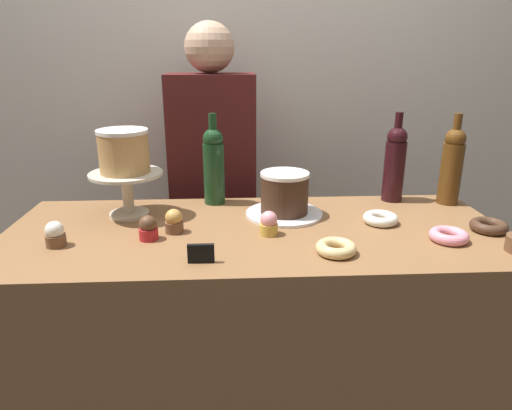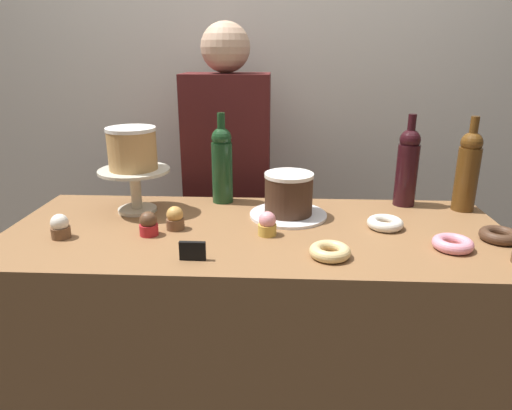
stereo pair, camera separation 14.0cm
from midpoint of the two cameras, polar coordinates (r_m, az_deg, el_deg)
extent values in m
cube|color=silver|center=(2.23, -3.13, 13.84)|extent=(6.00, 0.05, 2.60)
cube|color=brown|center=(1.66, -2.54, -18.58)|extent=(1.56, 0.65, 0.96)
cylinder|color=beige|center=(1.62, -17.89, -1.08)|extent=(0.13, 0.13, 0.01)
cylinder|color=beige|center=(1.60, -18.14, 1.29)|extent=(0.04, 0.04, 0.13)
cylinder|color=beige|center=(1.58, -18.39, 3.67)|extent=(0.24, 0.24, 0.01)
cylinder|color=tan|center=(1.57, -18.64, 6.12)|extent=(0.16, 0.16, 0.13)
cylinder|color=white|center=(1.56, -18.91, 8.65)|extent=(0.16, 0.16, 0.01)
cylinder|color=white|center=(1.55, 0.94, -1.13)|extent=(0.26, 0.26, 0.01)
cylinder|color=#3D2619|center=(1.53, 0.95, 1.29)|extent=(0.16, 0.16, 0.13)
cylinder|color=white|center=(1.51, 0.97, 3.82)|extent=(0.16, 0.16, 0.01)
cylinder|color=#193D1E|center=(1.66, -7.67, 3.86)|extent=(0.08, 0.08, 0.22)
sphere|color=#193D1E|center=(1.63, -7.86, 8.18)|extent=(0.07, 0.07, 0.07)
cylinder|color=#193D1E|center=(1.63, -7.94, 9.94)|extent=(0.03, 0.03, 0.08)
cylinder|color=black|center=(1.73, 14.62, 4.04)|extent=(0.08, 0.08, 0.22)
sphere|color=black|center=(1.71, 14.96, 8.18)|extent=(0.07, 0.07, 0.07)
cylinder|color=black|center=(1.70, 15.11, 9.86)|extent=(0.03, 0.03, 0.08)
cylinder|color=#5B3814|center=(1.76, 21.02, 3.62)|extent=(0.08, 0.08, 0.22)
sphere|color=#5B3814|center=(1.73, 21.51, 7.67)|extent=(0.07, 0.07, 0.07)
cylinder|color=#5B3814|center=(1.73, 21.71, 9.33)|extent=(0.03, 0.03, 0.08)
cylinder|color=gold|center=(1.38, -1.30, -3.08)|extent=(0.06, 0.06, 0.03)
sphere|color=pink|center=(1.37, -1.31, -1.87)|extent=(0.05, 0.05, 0.05)
cylinder|color=brown|center=(1.43, -12.92, -2.74)|extent=(0.06, 0.06, 0.03)
sphere|color=#CC9347|center=(1.42, -13.01, -1.56)|extent=(0.05, 0.05, 0.05)
cylinder|color=brown|center=(1.45, -26.26, -4.04)|extent=(0.06, 0.06, 0.03)
sphere|color=white|center=(1.44, -26.43, -2.88)|extent=(0.05, 0.05, 0.05)
cylinder|color=red|center=(1.40, -16.06, -3.54)|extent=(0.06, 0.06, 0.03)
sphere|color=brown|center=(1.39, -16.17, -2.34)|extent=(0.05, 0.05, 0.05)
torus|color=pink|center=(1.42, 20.36, -3.66)|extent=(0.11, 0.11, 0.03)
torus|color=#E0C17F|center=(1.26, 6.84, -5.42)|extent=(0.11, 0.11, 0.03)
torus|color=#472D1E|center=(1.55, 24.76, -2.44)|extent=(0.11, 0.11, 0.03)
torus|color=silver|center=(1.51, 12.72, -1.70)|extent=(0.11, 0.11, 0.03)
cube|color=black|center=(1.22, -10.19, -6.04)|extent=(0.07, 0.01, 0.05)
cube|color=black|center=(2.20, -6.76, -10.35)|extent=(0.28, 0.18, 0.85)
cube|color=#4C1919|center=(1.96, -7.54, 7.88)|extent=(0.36, 0.22, 0.55)
sphere|color=tan|center=(1.93, -8.03, 18.90)|extent=(0.20, 0.20, 0.20)
camera|label=1|loc=(0.07, -92.86, -0.96)|focal=32.10mm
camera|label=2|loc=(0.07, 87.14, 0.96)|focal=32.10mm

